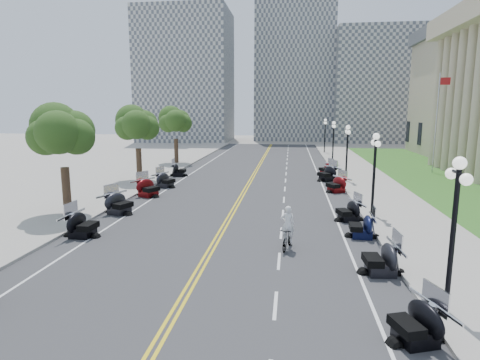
{
  "coord_description": "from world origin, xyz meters",
  "views": [
    {
      "loc": [
        3.59,
        -20.55,
        6.48
      ],
      "look_at": [
        0.41,
        4.59,
        2.0
      ],
      "focal_mm": 30.0,
      "sensor_mm": 36.0,
      "label": 1
    }
  ],
  "objects_px": {
    "motorcycle_n_3": "(416,321)",
    "cyclist_rider": "(288,209)",
    "flagpole": "(436,124)",
    "bicycle": "(287,238)"
  },
  "relations": [
    {
      "from": "flagpole",
      "to": "cyclist_rider",
      "type": "height_order",
      "value": "flagpole"
    },
    {
      "from": "bicycle",
      "to": "cyclist_rider",
      "type": "relative_size",
      "value": 1.01
    },
    {
      "from": "motorcycle_n_3",
      "to": "cyclist_rider",
      "type": "relative_size",
      "value": 1.09
    },
    {
      "from": "flagpole",
      "to": "bicycle",
      "type": "distance_m",
      "value": 28.77
    },
    {
      "from": "flagpole",
      "to": "cyclist_rider",
      "type": "relative_size",
      "value": 5.71
    },
    {
      "from": "motorcycle_n_3",
      "to": "bicycle",
      "type": "xyz_separation_m",
      "value": [
        -3.65,
        7.22,
        -0.14
      ]
    },
    {
      "from": "flagpole",
      "to": "cyclist_rider",
      "type": "distance_m",
      "value": 28.59
    },
    {
      "from": "motorcycle_n_3",
      "to": "cyclist_rider",
      "type": "bearing_deg",
      "value": -172.31
    },
    {
      "from": "bicycle",
      "to": "cyclist_rider",
      "type": "bearing_deg",
      "value": 0.0
    },
    {
      "from": "bicycle",
      "to": "motorcycle_n_3",
      "type": "bearing_deg",
      "value": -50.23
    }
  ]
}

